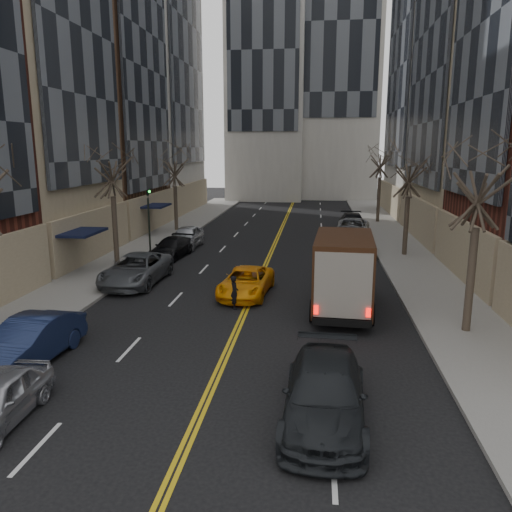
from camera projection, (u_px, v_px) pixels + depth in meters
The scene contains 21 objects.
sidewalk_left at pixel (152, 244), 36.75m from camera, with size 4.00×66.00×0.15m, color slate.
sidewalk_right at pixel (402, 249), 34.65m from camera, with size 4.00×66.00×0.15m, color slate.
streetwall_left at pixel (67, 33), 38.08m from camera, with size 14.00×49.50×36.00m.
streetwall_right at pixel (509, 32), 35.63m from camera, with size 12.26×49.00×34.00m.
tree_lf_mid at pixel (111, 155), 28.55m from camera, with size 3.20×3.20×8.91m.
tree_lf_far at pixel (174, 160), 41.28m from camera, with size 3.20×3.20×8.12m.
tree_rt_near at pixel (482, 163), 17.79m from camera, with size 3.20×3.20×8.71m.
tree_rt_mid at pixel (410, 161), 31.43m from camera, with size 3.20×3.20×8.32m.
tree_rt_far at pixel (381, 150), 45.86m from camera, with size 3.20×3.20×9.11m.
traffic_signal at pixel (149, 216), 31.12m from camera, with size 0.29×0.26×4.70m.
ups_truck at pixel (343, 273), 21.50m from camera, with size 2.82×6.35×3.41m.
observer_sedan at pixel (325, 394), 12.93m from camera, with size 2.32×5.29×1.51m.
taxi at pixel (246, 282), 24.08m from camera, with size 2.15×4.67×1.30m, color orange.
pedestrian at pixel (234, 292), 22.01m from camera, with size 0.55×0.36×1.50m, color black.
parked_lf_b at pixel (30, 341), 16.42m from camera, with size 1.59×4.57×1.51m, color #121B39.
parked_lf_c at pixel (136, 269), 26.06m from camera, with size 2.56×5.55×1.54m, color #4F5257.
parked_lf_d at pixel (171, 248), 32.34m from camera, with size 1.79×4.39×1.27m, color black.
parked_lf_e at pixel (186, 237), 35.42m from camera, with size 1.83×4.56×1.55m, color #B4B7BC.
parked_rt_a at pixel (357, 241), 33.63m from camera, with size 1.71×4.90×1.62m, color #43454A.
parked_rt_b at pixel (352, 229), 39.18m from camera, with size 2.55×5.52×1.54m, color #A1A4A9.
parked_rt_c at pixel (353, 223), 42.32m from camera, with size 2.12×5.20×1.51m, color black.
Camera 1 is at (2.95, -7.92, 7.01)m, focal length 35.00 mm.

